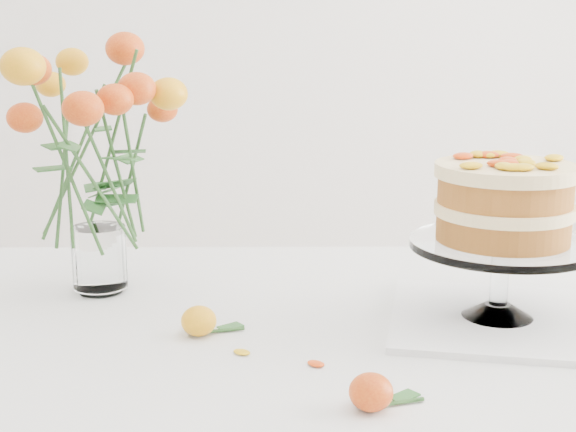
% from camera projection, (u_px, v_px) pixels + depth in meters
% --- Properties ---
extents(table, '(1.43, 0.93, 0.76)m').
position_uv_depth(table, '(325.00, 378.00, 1.21)').
color(table, tan).
rests_on(table, ground).
extents(napkin, '(0.37, 0.37, 0.01)m').
position_uv_depth(napkin, '(497.00, 319.00, 1.22)').
color(napkin, white).
rests_on(napkin, table).
extents(cake_stand, '(0.27, 0.27, 0.24)m').
position_uv_depth(cake_stand, '(504.00, 211.00, 1.18)').
color(cake_stand, white).
rests_on(cake_stand, napkin).
extents(rose_vase, '(0.33, 0.33, 0.46)m').
position_uv_depth(rose_vase, '(93.00, 135.00, 1.30)').
color(rose_vase, white).
rests_on(rose_vase, table).
extents(loose_rose_near, '(0.09, 0.05, 0.04)m').
position_uv_depth(loose_rose_near, '(199.00, 321.00, 1.16)').
color(loose_rose_near, orange).
rests_on(loose_rose_near, table).
extents(loose_rose_far, '(0.09, 0.05, 0.04)m').
position_uv_depth(loose_rose_far, '(371.00, 392.00, 0.93)').
color(loose_rose_far, '#B82609').
rests_on(loose_rose_far, table).
extents(stray_petal_a, '(0.03, 0.02, 0.00)m').
position_uv_depth(stray_petal_a, '(242.00, 352.00, 1.10)').
color(stray_petal_a, '#EDB30E').
rests_on(stray_petal_a, table).
extents(stray_petal_b, '(0.03, 0.02, 0.00)m').
position_uv_depth(stray_petal_b, '(316.00, 364.00, 1.06)').
color(stray_petal_b, '#EDB30E').
rests_on(stray_petal_b, table).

